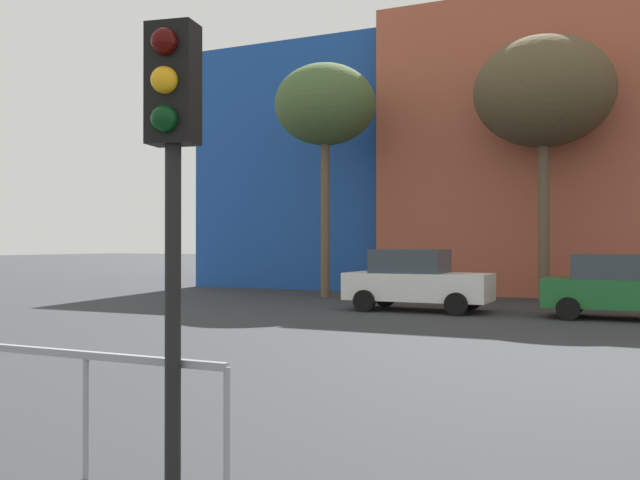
{
  "coord_description": "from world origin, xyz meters",
  "views": [
    {
      "loc": [
        -2.64,
        -11.15,
        1.9
      ],
      "look_at": [
        -10.97,
        7.04,
        2.01
      ],
      "focal_mm": 38.95,
      "sensor_mm": 36.0,
      "label": 1
    }
  ],
  "objects_px": {
    "parked_car_1": "(620,287)",
    "bare_tree_2": "(543,93)",
    "parked_car_0": "(416,280)",
    "bare_tree_1": "(325,106)",
    "traffic_light_near_left": "(172,148)"
  },
  "relations": [
    {
      "from": "traffic_light_near_left",
      "to": "bare_tree_1",
      "type": "bearing_deg",
      "value": -169.34
    },
    {
      "from": "traffic_light_near_left",
      "to": "parked_car_0",
      "type": "bearing_deg",
      "value": 179.66
    },
    {
      "from": "parked_car_0",
      "to": "bare_tree_2",
      "type": "bearing_deg",
      "value": 57.63
    },
    {
      "from": "parked_car_1",
      "to": "bare_tree_2",
      "type": "xyz_separation_m",
      "value": [
        -2.38,
        4.63,
        6.03
      ]
    },
    {
      "from": "parked_car_0",
      "to": "parked_car_1",
      "type": "distance_m",
      "value": 5.31
    },
    {
      "from": "parked_car_1",
      "to": "bare_tree_1",
      "type": "height_order",
      "value": "bare_tree_1"
    },
    {
      "from": "traffic_light_near_left",
      "to": "bare_tree_1",
      "type": "xyz_separation_m",
      "value": [
        -7.05,
        18.49,
        4.25
      ]
    },
    {
      "from": "parked_car_1",
      "to": "traffic_light_near_left",
      "type": "xyz_separation_m",
      "value": [
        -2.73,
        -14.84,
        1.79
      ]
    },
    {
      "from": "traffic_light_near_left",
      "to": "bare_tree_1",
      "type": "relative_size",
      "value": 0.42
    },
    {
      "from": "parked_car_0",
      "to": "bare_tree_1",
      "type": "bearing_deg",
      "value": 140.71
    },
    {
      "from": "parked_car_0",
      "to": "bare_tree_2",
      "type": "xyz_separation_m",
      "value": [
        2.94,
        4.63,
        5.98
      ]
    },
    {
      "from": "parked_car_0",
      "to": "bare_tree_2",
      "type": "distance_m",
      "value": 8.12
    },
    {
      "from": "traffic_light_near_left",
      "to": "bare_tree_2",
      "type": "height_order",
      "value": "bare_tree_2"
    },
    {
      "from": "bare_tree_1",
      "to": "parked_car_0",
      "type": "bearing_deg",
      "value": -39.29
    },
    {
      "from": "parked_car_1",
      "to": "bare_tree_2",
      "type": "height_order",
      "value": "bare_tree_2"
    }
  ]
}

